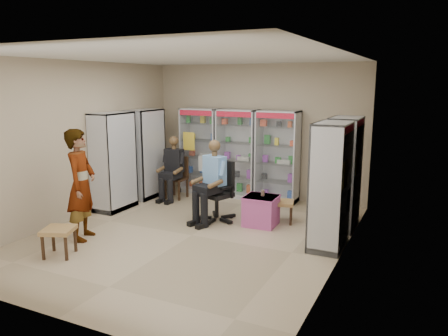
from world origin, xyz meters
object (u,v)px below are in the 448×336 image
at_px(cabinet_back_right, 278,157).
at_px(seated_shopkeeper, 215,184).
at_px(pink_trunk, 261,211).
at_px(cabinet_right_far, 344,173).
at_px(woven_stool_b, 59,242).
at_px(cabinet_back_mid, 238,154).
at_px(woven_stool_a, 282,212).
at_px(wooden_chair, 176,178).
at_px(cabinet_left_near, 113,162).
at_px(standing_man, 81,185).
at_px(office_chair, 217,191).
at_px(cabinet_left_far, 145,154).
at_px(cabinet_right_near, 330,186).
at_px(cabinet_back_left, 201,151).

relative_size(cabinet_back_right, seated_shopkeeper, 1.37).
bearing_deg(pink_trunk, cabinet_right_far, 22.56).
xyz_separation_m(pink_trunk, woven_stool_b, (-2.24, -2.69, -0.05)).
bearing_deg(cabinet_back_mid, woven_stool_a, -41.68).
bearing_deg(cabinet_back_right, cabinet_back_mid, 180.00).
bearing_deg(cabinet_right_far, wooden_chair, 83.96).
distance_m(seated_shopkeeper, woven_stool_a, 1.36).
height_order(cabinet_back_right, cabinet_left_near, same).
distance_m(cabinet_left_near, woven_stool_a, 3.56).
bearing_deg(wooden_chair, standing_man, -90.38).
bearing_deg(woven_stool_a, seated_shopkeeper, -156.98).
bearing_deg(cabinet_right_far, cabinet_back_mid, 66.35).
height_order(wooden_chair, office_chair, office_chair).
distance_m(seated_shopkeeper, pink_trunk, 0.98).
relative_size(cabinet_back_mid, cabinet_back_right, 1.00).
xyz_separation_m(cabinet_back_right, cabinet_right_far, (1.63, -1.13, 0.00)).
bearing_deg(seated_shopkeeper, cabinet_left_far, 176.90).
bearing_deg(office_chair, cabinet_right_near, 8.26).
bearing_deg(cabinet_back_left, woven_stool_a, -28.76).
bearing_deg(cabinet_left_near, cabinet_left_far, 180.00).
bearing_deg(cabinet_back_left, cabinet_right_far, -17.75).
bearing_deg(woven_stool_a, cabinet_back_mid, 138.32).
xyz_separation_m(cabinet_left_far, woven_stool_a, (3.41, -0.43, -0.79)).
xyz_separation_m(cabinet_back_left, seated_shopkeeper, (1.32, -1.85, -0.27)).
xyz_separation_m(cabinet_right_far, pink_trunk, (-1.35, -0.56, -0.73)).
bearing_deg(wooden_chair, cabinet_right_far, -6.04).
relative_size(cabinet_right_far, woven_stool_a, 4.87).
height_order(cabinet_back_left, wooden_chair, cabinet_back_left).
bearing_deg(pink_trunk, woven_stool_a, 47.78).
xyz_separation_m(cabinet_back_mid, seated_shopkeeper, (0.37, -1.85, -0.27)).
xyz_separation_m(cabinet_back_right, cabinet_right_near, (1.63, -2.23, 0.00)).
relative_size(cabinet_left_near, woven_stool_b, 4.56).
bearing_deg(office_chair, cabinet_left_near, -155.02).
bearing_deg(woven_stool_a, cabinet_right_near, -39.58).
height_order(office_chair, woven_stool_a, office_chair).
distance_m(cabinet_back_left, cabinet_right_far, 3.71).
distance_m(cabinet_back_right, woven_stool_a, 1.68).
relative_size(wooden_chair, woven_stool_a, 2.29).
distance_m(cabinet_back_left, standing_man, 3.65).
height_order(cabinet_back_mid, cabinet_right_near, same).
bearing_deg(cabinet_left_far, woven_stool_b, 14.07).
relative_size(cabinet_right_far, cabinet_left_near, 1.00).
relative_size(cabinet_back_mid, pink_trunk, 3.51).
relative_size(woven_stool_b, standing_man, 0.24).
bearing_deg(pink_trunk, seated_shopkeeper, -169.42).
relative_size(cabinet_back_left, standing_man, 1.07).
relative_size(cabinet_left_far, office_chair, 1.74).
bearing_deg(cabinet_left_far, cabinet_back_left, 135.00).
relative_size(cabinet_right_far, woven_stool_b, 4.56).
relative_size(pink_trunk, woven_stool_b, 1.30).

